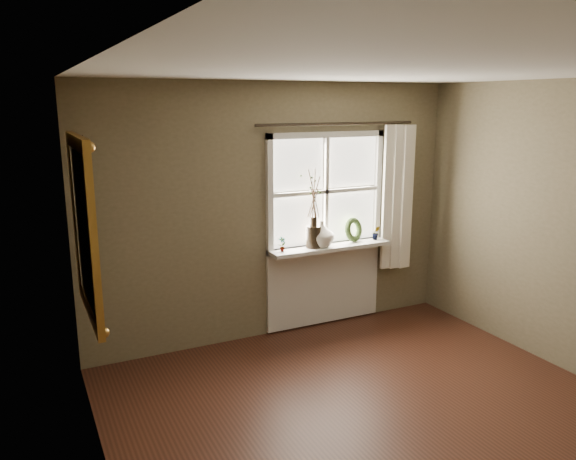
# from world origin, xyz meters

# --- Properties ---
(floor) EXTENTS (4.50, 4.50, 0.00)m
(floor) POSITION_xyz_m (0.00, 0.00, 0.00)
(floor) COLOR #381B11
(floor) RESTS_ON ground
(ceiling) EXTENTS (4.50, 4.50, 0.00)m
(ceiling) POSITION_xyz_m (0.00, 0.00, 2.60)
(ceiling) COLOR silver
(ceiling) RESTS_ON ground
(wall_back) EXTENTS (4.00, 0.10, 2.60)m
(wall_back) POSITION_xyz_m (0.00, 2.30, 1.30)
(wall_back) COLOR brown
(wall_back) RESTS_ON ground
(wall_left) EXTENTS (0.10, 4.50, 2.60)m
(wall_left) POSITION_xyz_m (-2.05, 0.00, 1.30)
(wall_left) COLOR brown
(wall_left) RESTS_ON ground
(window_frame) EXTENTS (1.36, 0.06, 1.24)m
(window_frame) POSITION_xyz_m (0.55, 2.23, 1.48)
(window_frame) COLOR silver
(window_frame) RESTS_ON wall_back
(window_sill) EXTENTS (1.36, 0.26, 0.04)m
(window_sill) POSITION_xyz_m (0.55, 2.12, 0.90)
(window_sill) COLOR silver
(window_sill) RESTS_ON wall_back
(window_apron) EXTENTS (1.36, 0.04, 0.88)m
(window_apron) POSITION_xyz_m (0.55, 2.23, 0.46)
(window_apron) COLOR silver
(window_apron) RESTS_ON ground
(dark_jug) EXTENTS (0.18, 0.18, 0.23)m
(dark_jug) POSITION_xyz_m (0.35, 2.12, 1.03)
(dark_jug) COLOR black
(dark_jug) RESTS_ON window_sill
(cream_vase) EXTENTS (0.27, 0.27, 0.27)m
(cream_vase) POSITION_xyz_m (0.45, 2.12, 1.06)
(cream_vase) COLOR beige
(cream_vase) RESTS_ON window_sill
(wreath) EXTENTS (0.29, 0.21, 0.28)m
(wreath) POSITION_xyz_m (0.86, 2.16, 1.02)
(wreath) COLOR #2F441E
(wreath) RESTS_ON window_sill
(potted_plant_left) EXTENTS (0.09, 0.07, 0.15)m
(potted_plant_left) POSITION_xyz_m (-0.01, 2.12, 1.00)
(potted_plant_left) COLOR #2F441E
(potted_plant_left) RESTS_ON window_sill
(potted_plant_right) EXTENTS (0.10, 0.09, 0.15)m
(potted_plant_right) POSITION_xyz_m (1.13, 2.12, 1.00)
(potted_plant_right) COLOR #2F441E
(potted_plant_right) RESTS_ON window_sill
(curtain) EXTENTS (0.36, 0.12, 1.59)m
(curtain) POSITION_xyz_m (1.39, 2.13, 1.37)
(curtain) COLOR silver
(curtain) RESTS_ON wall_back
(curtain_rod) EXTENTS (1.84, 0.03, 0.03)m
(curtain_rod) POSITION_xyz_m (0.65, 2.17, 2.18)
(curtain_rod) COLOR black
(curtain_rod) RESTS_ON wall_back
(gilt_mirror) EXTENTS (0.10, 1.11, 1.32)m
(gilt_mirror) POSITION_xyz_m (-1.96, 1.33, 1.52)
(gilt_mirror) COLOR white
(gilt_mirror) RESTS_ON wall_left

